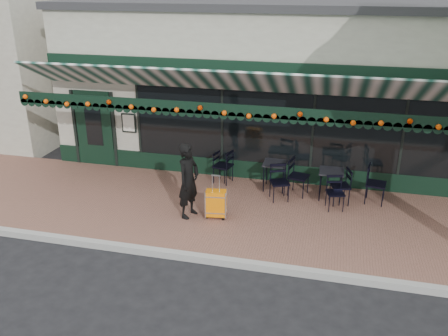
% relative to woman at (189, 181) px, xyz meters
% --- Properties ---
extents(ground, '(80.00, 80.00, 0.00)m').
position_rel_woman_xyz_m(ground, '(1.18, -1.49, -1.03)').
color(ground, black).
rests_on(ground, ground).
extents(sidewalk, '(18.00, 4.00, 0.15)m').
position_rel_woman_xyz_m(sidewalk, '(1.18, 0.51, -0.95)').
color(sidewalk, brown).
rests_on(sidewalk, ground).
extents(curb, '(18.00, 0.16, 0.15)m').
position_rel_woman_xyz_m(curb, '(1.18, -1.57, -0.95)').
color(curb, '#9E9E99').
rests_on(curb, ground).
extents(restaurant_building, '(12.00, 9.60, 4.50)m').
position_rel_woman_xyz_m(restaurant_building, '(1.18, 6.35, 1.24)').
color(restaurant_building, gray).
rests_on(restaurant_building, ground).
extents(woman, '(0.60, 0.74, 1.76)m').
position_rel_woman_xyz_m(woman, '(0.00, 0.00, 0.00)').
color(woman, black).
rests_on(woman, sidewalk).
extents(suitcase, '(0.49, 0.32, 1.06)m').
position_rel_woman_xyz_m(suitcase, '(0.63, 0.05, -0.53)').
color(suitcase, orange).
rests_on(suitcase, sidewalk).
extents(cafe_table_a, '(0.60, 0.60, 0.74)m').
position_rel_woman_xyz_m(cafe_table_a, '(3.14, 1.74, -0.22)').
color(cafe_table_a, black).
rests_on(cafe_table_a, sidewalk).
extents(cafe_table_b, '(0.60, 0.60, 0.74)m').
position_rel_woman_xyz_m(cafe_table_b, '(1.71, 1.95, -0.22)').
color(cafe_table_b, black).
rests_on(cafe_table_b, sidewalk).
extents(chair_a_left, '(0.56, 0.56, 0.90)m').
position_rel_woman_xyz_m(chair_a_left, '(3.37, 1.49, -0.43)').
color(chair_a_left, black).
rests_on(chair_a_left, sidewalk).
extents(chair_a_right, '(0.55, 0.55, 0.97)m').
position_rel_woman_xyz_m(chair_a_right, '(4.22, 1.73, -0.39)').
color(chair_a_right, black).
rests_on(chair_a_right, sidewalk).
extents(chair_a_front, '(0.50, 0.50, 0.82)m').
position_rel_woman_xyz_m(chair_a_front, '(3.27, 1.14, -0.47)').
color(chair_a_front, black).
rests_on(chair_a_front, sidewalk).
extents(chair_b_left, '(0.56, 0.56, 0.93)m').
position_rel_woman_xyz_m(chair_b_left, '(0.31, 2.05, -0.42)').
color(chair_b_left, black).
rests_on(chair_b_left, sidewalk).
extents(chair_b_right, '(0.58, 0.58, 0.96)m').
position_rel_woman_xyz_m(chair_b_right, '(2.34, 1.76, -0.40)').
color(chair_b_right, black).
rests_on(chair_b_right, sidewalk).
extents(chair_b_front, '(0.59, 0.59, 0.90)m').
position_rel_woman_xyz_m(chair_b_front, '(1.91, 1.34, -0.43)').
color(chair_b_front, black).
rests_on(chair_b_front, sidewalk).
extents(chair_solo, '(0.49, 0.49, 0.80)m').
position_rel_woman_xyz_m(chair_solo, '(0.25, 2.16, -0.48)').
color(chair_solo, black).
rests_on(chair_solo, sidewalk).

